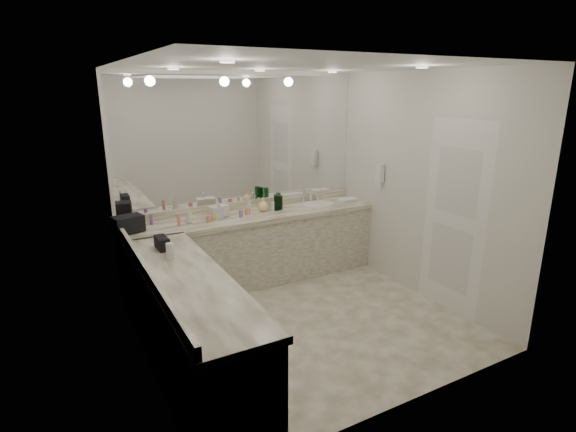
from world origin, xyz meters
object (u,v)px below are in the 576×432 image
hand_towel (347,200)px  soap_bottle_b (219,210)px  wall_phone (380,173)px  black_toiletry_bag (128,225)px  cream_cosmetic_case (219,212)px  sink (318,205)px  soap_bottle_c (263,204)px  soap_bottle_a (189,215)px

hand_towel → soap_bottle_b: soap_bottle_b is taller
wall_phone → black_toiletry_bag: (-3.05, 0.46, -0.36)m
black_toiletry_bag → hand_towel: bearing=-0.0°
black_toiletry_bag → hand_towel: black_toiletry_bag is taller
black_toiletry_bag → soap_bottle_b: (1.05, 0.05, 0.01)m
black_toiletry_bag → cream_cosmetic_case: black_toiletry_bag is taller
soap_bottle_b → sink: bearing=-0.5°
hand_towel → soap_bottle_b: bearing=178.3°
sink → wall_phone: (0.61, -0.50, 0.46)m
soap_bottle_c → wall_phone: bearing=-21.5°
sink → wall_phone: wall_phone is taller
wall_phone → sink: bearing=140.4°
sink → black_toiletry_bag: black_toiletry_bag is taller
wall_phone → hand_towel: 0.65m
cream_cosmetic_case → soap_bottle_c: size_ratio=1.32×
soap_bottle_c → black_toiletry_bag: bearing=-176.7°
cream_cosmetic_case → soap_bottle_b: size_ratio=1.13×
wall_phone → black_toiletry_bag: size_ratio=0.78×
black_toiletry_bag → soap_bottle_a: bearing=3.1°
soap_bottle_a → hand_towel: bearing=-1.0°
sink → wall_phone: bearing=-39.6°
sink → hand_towel: (0.44, -0.04, 0.03)m
soap_bottle_b → soap_bottle_c: (0.60, 0.04, -0.01)m
sink → hand_towel: 0.44m
black_toiletry_bag → soap_bottle_c: size_ratio=1.77×
sink → cream_cosmetic_case: cream_cosmetic_case is taller
hand_towel → soap_bottle_c: 1.24m
black_toiletry_bag → soap_bottle_a: (0.68, 0.04, 0.01)m
hand_towel → sink: bearing=174.3°
black_toiletry_bag → soap_bottle_b: size_ratio=1.52×
wall_phone → soap_bottle_b: wall_phone is taller
wall_phone → black_toiletry_bag: wall_phone is taller
black_toiletry_bag → soap_bottle_c: bearing=3.3°
hand_towel → soap_bottle_c: soap_bottle_c is taller
black_toiletry_bag → soap_bottle_c: 1.65m
soap_bottle_a → soap_bottle_b: (0.37, 0.02, 0.01)m
sink → soap_bottle_c: bearing=176.3°
soap_bottle_a → soap_bottle_c: bearing=3.4°
wall_phone → cream_cosmetic_case: size_ratio=1.05×
soap_bottle_b → soap_bottle_c: soap_bottle_b is taller
soap_bottle_c → cream_cosmetic_case: bearing=178.9°
sink → soap_bottle_a: 1.77m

